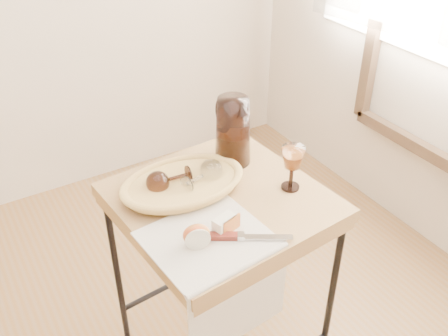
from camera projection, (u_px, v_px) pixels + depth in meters
side_table at (221, 283)px, 1.83m from camera, size 0.66×0.66×0.78m
tea_towel at (208, 239)px, 1.44m from camera, size 0.36×0.33×0.01m
bread_basket at (183, 185)px, 1.62m from camera, size 0.37×0.26×0.04m
goblet_lying_a at (171, 179)px, 1.61m from camera, size 0.13×0.08×0.07m
goblet_lying_b at (201, 176)px, 1.62m from camera, size 0.14×0.11×0.08m
pitcher at (233, 131)px, 1.72m from camera, size 0.17×0.25×0.28m
wine_goblet at (292, 168)px, 1.61m from camera, size 0.08×0.08×0.15m
apple_half at (196, 235)px, 1.40m from camera, size 0.09×0.06×0.07m
apple_wedge at (225, 224)px, 1.45m from camera, size 0.08×0.06×0.05m
table_knife at (244, 236)px, 1.43m from camera, size 0.23×0.15×0.02m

